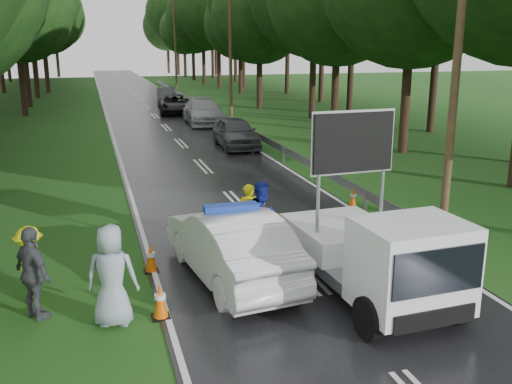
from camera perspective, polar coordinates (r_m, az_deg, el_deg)
name	(u,v)px	position (r m, az deg, el deg)	size (l,w,h in m)	color
ground	(301,270)	(13.64, 4.48, -7.78)	(160.00, 160.00, 0.00)	#1A4A15
road	(155,116)	(42.32, -10.07, 7.50)	(7.00, 140.00, 0.02)	black
guardrail	(206,107)	(42.49, -5.04, 8.42)	(0.12, 60.06, 0.70)	gray
utility_pole_near	(458,48)	(16.85, 19.57, 13.43)	(1.40, 0.24, 10.00)	#472F21
utility_pole_mid	(230,44)	(40.93, -2.58, 14.56)	(1.40, 0.24, 10.00)	#472F21
utility_pole_far	(175,43)	(66.47, -8.09, 14.52)	(1.40, 0.24, 10.00)	#472F21
police_sedan	(231,245)	(12.85, -2.50, -5.34)	(2.30, 5.03, 1.76)	white
work_truck	(378,255)	(11.93, 12.07, -6.16)	(2.36, 4.86, 3.79)	gray
barrier	(285,224)	(14.21, 2.95, -3.20)	(2.67, 0.31, 1.11)	yellow
officer	(248,215)	(14.93, -0.79, -2.31)	(0.61, 0.40, 1.67)	yellow
civilian	(263,217)	(14.44, 0.70, -2.53)	(0.90, 0.70, 1.85)	#172498
bystander_left	(31,264)	(12.64, -21.61, -6.76)	(1.04, 0.60, 1.62)	#F9FC0D
bystander_mid	(33,274)	(11.81, -21.39, -7.60)	(1.09, 0.45, 1.86)	#42444A
bystander_right	(112,276)	(11.10, -14.22, -8.12)	(0.97, 0.63, 1.98)	#8B9AA7
queue_car_first	(236,133)	(29.04, -2.05, 5.96)	(1.81, 4.49, 1.53)	#3F4147
queue_car_second	(203,112)	(37.70, -5.29, 8.00)	(2.25, 5.52, 1.60)	#9EA1A6
queue_car_third	(175,104)	(43.44, -8.08, 8.66)	(2.29, 4.96, 1.38)	black
queue_car_fourth	(166,96)	(50.04, -8.99, 9.46)	(1.53, 4.39, 1.45)	#3D3F44
cone_near_left	(160,301)	(11.40, -9.55, -10.66)	(0.36, 0.36, 0.75)	black
cone_center	(303,255)	(13.52, 4.68, -6.31)	(0.36, 0.36, 0.76)	black
cone_far	(262,205)	(17.77, 0.63, -1.26)	(0.30, 0.30, 0.64)	black
cone_left_mid	(151,258)	(13.60, -10.48, -6.48)	(0.34, 0.34, 0.72)	black
cone_right	(353,198)	(18.78, 9.68, -0.58)	(0.30, 0.30, 0.65)	black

